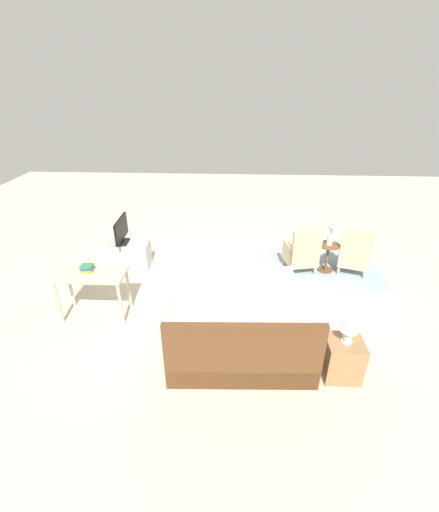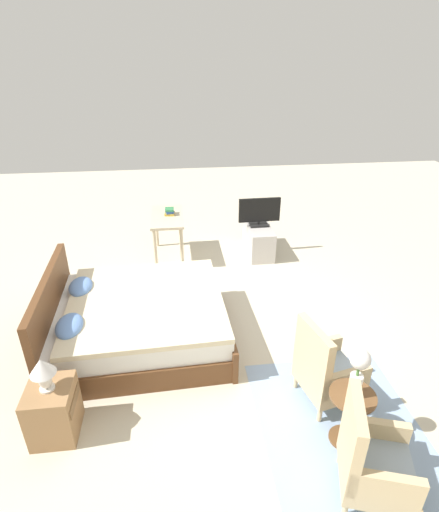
{
  "view_description": "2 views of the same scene",
  "coord_description": "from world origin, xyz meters",
  "px_view_note": "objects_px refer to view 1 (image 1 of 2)",
  "views": [
    {
      "loc": [
        -0.03,
        4.94,
        3.35
      ],
      "look_at": [
        0.2,
        0.13,
        0.79
      ],
      "focal_mm": 24.0,
      "sensor_mm": 36.0,
      "label": 1
    },
    {
      "loc": [
        -4.13,
        0.57,
        3.15
      ],
      "look_at": [
        0.36,
        0.03,
        0.85
      ],
      "focal_mm": 28.0,
      "sensor_mm": 36.0,
      "label": 2
    }
  ],
  "objects_px": {
    "nightstand": "(342,358)",
    "side_table": "(327,254)",
    "flower_vase": "(331,230)",
    "bed": "(239,319)",
    "table_lamp": "(349,328)",
    "vanity_desk": "(91,279)",
    "armchair_by_window_right": "(302,253)",
    "book_stack": "(87,268)",
    "tv_flatscreen": "(121,231)",
    "armchair_by_window_left": "(354,254)",
    "tv_stand": "(125,254)"
  },
  "relations": [
    {
      "from": "nightstand",
      "to": "side_table",
      "type": "bearing_deg",
      "value": -98.75
    },
    {
      "from": "side_table",
      "to": "flower_vase",
      "type": "relative_size",
      "value": 1.17
    },
    {
      "from": "bed",
      "to": "table_lamp",
      "type": "bearing_deg",
      "value": 152.05
    },
    {
      "from": "nightstand",
      "to": "vanity_desk",
      "type": "relative_size",
      "value": 0.52
    },
    {
      "from": "flower_vase",
      "to": "nightstand",
      "type": "distance_m",
      "value": 2.71
    },
    {
      "from": "armchair_by_window_right",
      "to": "vanity_desk",
      "type": "distance_m",
      "value": 3.72
    },
    {
      "from": "book_stack",
      "to": "vanity_desk",
      "type": "bearing_deg",
      "value": 137.89
    },
    {
      "from": "tv_flatscreen",
      "to": "table_lamp",
      "type": "bearing_deg",
      "value": 143.12
    },
    {
      "from": "armchair_by_window_right",
      "to": "book_stack",
      "type": "bearing_deg",
      "value": 23.06
    },
    {
      "from": "table_lamp",
      "to": "bed",
      "type": "bearing_deg",
      "value": -27.95
    },
    {
      "from": "armchair_by_window_right",
      "to": "flower_vase",
      "type": "distance_m",
      "value": 0.68
    },
    {
      "from": "armchair_by_window_left",
      "to": "vanity_desk",
      "type": "height_order",
      "value": "armchair_by_window_left"
    },
    {
      "from": "nightstand",
      "to": "book_stack",
      "type": "distance_m",
      "value": 3.74
    },
    {
      "from": "armchair_by_window_left",
      "to": "table_lamp",
      "type": "bearing_deg",
      "value": 70.98
    },
    {
      "from": "armchair_by_window_left",
      "to": "armchair_by_window_right",
      "type": "xyz_separation_m",
      "value": [
        0.98,
        0.0,
        0.0
      ]
    },
    {
      "from": "nightstand",
      "to": "table_lamp",
      "type": "relative_size",
      "value": 1.63
    },
    {
      "from": "flower_vase",
      "to": "tv_stand",
      "type": "distance_m",
      "value": 3.93
    },
    {
      "from": "nightstand",
      "to": "table_lamp",
      "type": "height_order",
      "value": "table_lamp"
    },
    {
      "from": "armchair_by_window_right",
      "to": "side_table",
      "type": "distance_m",
      "value": 0.49
    },
    {
      "from": "armchair_by_window_right",
      "to": "tv_stand",
      "type": "xyz_separation_m",
      "value": [
        3.4,
        -0.04,
        -0.13
      ]
    },
    {
      "from": "table_lamp",
      "to": "flower_vase",
      "type": "bearing_deg",
      "value": -98.74
    },
    {
      "from": "side_table",
      "to": "armchair_by_window_right",
      "type": "bearing_deg",
      "value": 4.84
    },
    {
      "from": "flower_vase",
      "to": "bed",
      "type": "bearing_deg",
      "value": 49.47
    },
    {
      "from": "vanity_desk",
      "to": "armchair_by_window_left",
      "type": "bearing_deg",
      "value": -160.93
    },
    {
      "from": "book_stack",
      "to": "nightstand",
      "type": "bearing_deg",
      "value": 162.59
    },
    {
      "from": "tv_stand",
      "to": "tv_flatscreen",
      "type": "bearing_deg",
      "value": 1.51
    },
    {
      "from": "armchair_by_window_right",
      "to": "flower_vase",
      "type": "relative_size",
      "value": 1.93
    },
    {
      "from": "tv_flatscreen",
      "to": "tv_stand",
      "type": "bearing_deg",
      "value": -178.49
    },
    {
      "from": "vanity_desk",
      "to": "bed",
      "type": "bearing_deg",
      "value": 169.92
    },
    {
      "from": "tv_stand",
      "to": "book_stack",
      "type": "bearing_deg",
      "value": 88.28
    },
    {
      "from": "side_table",
      "to": "book_stack",
      "type": "distance_m",
      "value": 4.24
    },
    {
      "from": "armchair_by_window_left",
      "to": "table_lamp",
      "type": "height_order",
      "value": "armchair_by_window_left"
    },
    {
      "from": "tv_stand",
      "to": "book_stack",
      "type": "xyz_separation_m",
      "value": [
        0.05,
        1.51,
        0.56
      ]
    },
    {
      "from": "bed",
      "to": "armchair_by_window_left",
      "type": "relative_size",
      "value": 2.28
    },
    {
      "from": "nightstand",
      "to": "vanity_desk",
      "type": "xyz_separation_m",
      "value": [
        3.48,
        -1.06,
        0.38
      ]
    },
    {
      "from": "bed",
      "to": "side_table",
      "type": "relative_size",
      "value": 3.77
    },
    {
      "from": "armchair_by_window_left",
      "to": "flower_vase",
      "type": "height_order",
      "value": "flower_vase"
    },
    {
      "from": "nightstand",
      "to": "armchair_by_window_left",
      "type": "bearing_deg",
      "value": -109.03
    },
    {
      "from": "tv_flatscreen",
      "to": "vanity_desk",
      "type": "height_order",
      "value": "tv_flatscreen"
    },
    {
      "from": "flower_vase",
      "to": "nightstand",
      "type": "relative_size",
      "value": 0.89
    },
    {
      "from": "armchair_by_window_right",
      "to": "table_lamp",
      "type": "height_order",
      "value": "armchair_by_window_right"
    },
    {
      "from": "side_table",
      "to": "book_stack",
      "type": "relative_size",
      "value": 2.93
    },
    {
      "from": "armchair_by_window_right",
      "to": "side_table",
      "type": "relative_size",
      "value": 1.65
    },
    {
      "from": "flower_vase",
      "to": "tv_stand",
      "type": "relative_size",
      "value": 0.5
    },
    {
      "from": "nightstand",
      "to": "table_lamp",
      "type": "distance_m",
      "value": 0.48
    },
    {
      "from": "bed",
      "to": "nightstand",
      "type": "relative_size",
      "value": 3.91
    },
    {
      "from": "side_table",
      "to": "vanity_desk",
      "type": "distance_m",
      "value": 4.19
    },
    {
      "from": "bed",
      "to": "armchair_by_window_right",
      "type": "bearing_deg",
      "value": -121.64
    },
    {
      "from": "vanity_desk",
      "to": "tv_flatscreen",
      "type": "bearing_deg",
      "value": -89.8
    },
    {
      "from": "bed",
      "to": "vanity_desk",
      "type": "distance_m",
      "value": 2.28
    }
  ]
}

